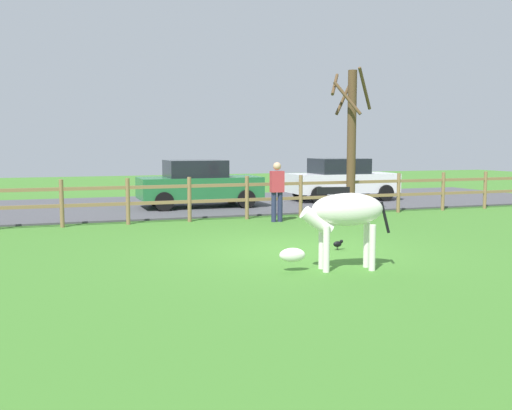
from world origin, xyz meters
name	(u,v)px	position (x,y,z in m)	size (l,w,h in m)	color
ground_plane	(294,250)	(0.00, 0.00, 0.00)	(60.00, 60.00, 0.00)	#3D7528
parking_asphalt	(189,205)	(0.00, 9.30, 0.03)	(28.00, 7.40, 0.05)	#47474C
paddock_fence	(219,196)	(-0.14, 5.00, 0.70)	(21.82, 0.11, 1.23)	olive
bare_tree	(351,137)	(3.86, 4.75, 2.33)	(1.37, 1.39, 4.32)	#513A23
zebra	(342,216)	(0.03, -2.00, 0.93)	(1.92, 0.69, 1.41)	white
crow_on_grass	(338,244)	(0.85, -0.29, 0.13)	(0.21, 0.10, 0.20)	black
parked_car_green	(199,183)	(0.08, 8.22, 0.84)	(4.01, 1.89, 1.56)	#236B38
parked_car_white	(341,179)	(5.69, 8.79, 0.84)	(4.03, 1.94, 1.56)	white
visitor_near_fence	(277,189)	(1.29, 4.19, 0.91)	(0.37, 0.23, 1.64)	#232847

